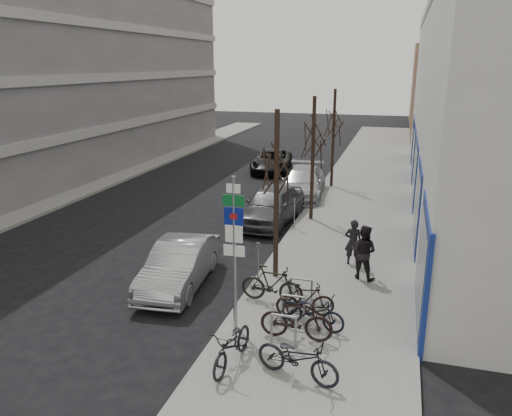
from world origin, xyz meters
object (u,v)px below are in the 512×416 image
Objects in this scene: bike_far_curb at (298,354)px; parked_car_mid at (271,205)px; meter_back at (316,182)px; tree_far at (334,115)px; bike_mid_curb at (313,308)px; parked_car_back at (303,183)px; tree_mid at (314,130)px; tree_near at (277,156)px; pedestrian_near at (353,242)px; bike_near_right at (296,319)px; bike_rack at (293,306)px; parked_car_front at (179,265)px; bike_far_inner at (305,300)px; highway_sign_pole at (234,245)px; pedestrian_far at (363,252)px; meter_mid at (294,210)px; bike_near_left at (233,342)px; lane_car at (272,161)px; bike_mid_inner at (272,284)px; meter_front at (258,258)px.

parked_car_mid is at bearing 31.36° from bike_far_curb.
tree_far is at bearing 79.80° from meter_back.
parked_car_back reaches higher than bike_mid_curb.
tree_mid is 3.09× the size of bike_mid_curb.
tree_near is at bearing -87.55° from meter_back.
tree_mid is at bearing -83.58° from meter_back.
pedestrian_near is (2.30, -4.80, -3.15)m from tree_mid.
tree_far is 2.97× the size of bike_near_right.
parked_car_front is (-4.00, 1.62, 0.06)m from bike_rack.
parked_car_back is 9.59m from pedestrian_near.
tree_mid is 9.66m from bike_far_inner.
highway_sign_pole reaches higher than parked_car_back.
pedestrian_far is (3.17, -9.88, 0.13)m from meter_back.
highway_sign_pole is 3.13m from bike_far_curb.
meter_mid is (-0.45, 5.00, -3.19)m from tree_near.
bike_near_left is 1.19× the size of pedestrian_near.
parked_car_back is 3.33× the size of pedestrian_near.
meter_mid reaches higher than lane_car.
bike_rack is 1.16× the size of bike_far_curb.
meter_mid is at bearing -90.00° from meter_back.
meter_back is (0.00, 5.50, 0.00)m from meter_mid.
pedestrian_near is (1.10, 4.60, 0.29)m from bike_rack.
bike_far_inner is 4.38m from parked_car_front.
bike_far_curb is at bearing -75.42° from bike_rack.
lane_car is (-4.19, 20.03, -1.77)m from highway_sign_pole.
bike_mid_curb is (1.44, 2.19, -0.04)m from bike_near_left.
bike_near_left is 3.28m from bike_mid_inner.
bike_near_left is 1.52m from bike_far_curb.
tree_mid is 6.19m from pedestrian_near.
pedestrian_near is at bearing -64.46° from tree_mid.
parked_car_back is (0.46, 4.76, -0.05)m from parked_car_mid.
bike_far_curb is (2.25, -15.71, -0.17)m from meter_back.
meter_back is at bearing 5.87° from bike_near_right.
bike_far_inner is at bearing -45.32° from meter_front.
meter_front is at bearing -90.00° from meter_mid.
tree_mid is at bearing -65.04° from pedestrian_near.
meter_front is 11.00m from meter_back.
bike_far_inner is at bearing 34.25° from highway_sign_pole.
pedestrian_near reaches higher than bike_near_right.
bike_near_left is 1.06× the size of pedestrian_far.
bike_rack is at bearing -55.49° from meter_front.
meter_mid is at bearing 26.46° from bike_far_curb.
bike_mid_inner is 1.17× the size of pedestrian_near.
bike_near_left is (0.73, -15.62, -0.19)m from meter_back.
highway_sign_pole is at bearing -156.41° from bike_rack.
tree_far is at bearing 96.60° from bike_near_left.
pedestrian_near reaches higher than bike_far_curb.
bike_near_left is at bearing -73.46° from highway_sign_pole.
parked_car_front is (-3.08, 3.84, -0.01)m from bike_near_left.
bike_rack is at bearing -67.52° from tree_near.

